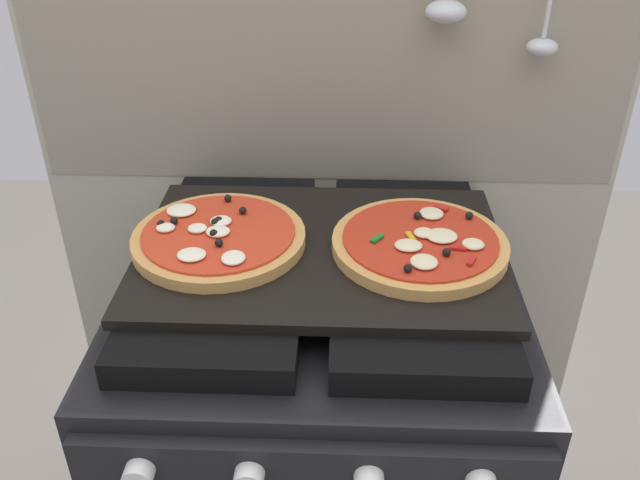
{
  "coord_description": "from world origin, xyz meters",
  "views": [
    {
      "loc": [
        0.03,
        -0.84,
        1.44
      ],
      "look_at": [
        0.0,
        0.0,
        0.93
      ],
      "focal_mm": 37.42,
      "sensor_mm": 36.0,
      "label": 1
    }
  ],
  "objects_px": {
    "baking_tray": "(320,250)",
    "pizza_right": "(420,243)",
    "stove": "(320,458)",
    "pizza_left": "(218,238)"
  },
  "relations": [
    {
      "from": "baking_tray",
      "to": "pizza_right",
      "type": "distance_m",
      "value": 0.15
    },
    {
      "from": "stove",
      "to": "pizza_right",
      "type": "bearing_deg",
      "value": -1.77
    },
    {
      "from": "pizza_right",
      "to": "baking_tray",
      "type": "bearing_deg",
      "value": 177.6
    },
    {
      "from": "baking_tray",
      "to": "pizza_right",
      "type": "xyz_separation_m",
      "value": [
        0.15,
        -0.01,
        0.02
      ]
    },
    {
      "from": "baking_tray",
      "to": "pizza_right",
      "type": "height_order",
      "value": "pizza_right"
    },
    {
      "from": "stove",
      "to": "pizza_right",
      "type": "xyz_separation_m",
      "value": [
        0.15,
        -0.0,
        0.48
      ]
    },
    {
      "from": "stove",
      "to": "pizza_left",
      "type": "distance_m",
      "value": 0.5
    },
    {
      "from": "stove",
      "to": "baking_tray",
      "type": "xyz_separation_m",
      "value": [
        0.0,
        0.0,
        0.46
      ]
    },
    {
      "from": "pizza_left",
      "to": "pizza_right",
      "type": "xyz_separation_m",
      "value": [
        0.3,
        -0.0,
        -0.0
      ]
    },
    {
      "from": "stove",
      "to": "pizza_right",
      "type": "distance_m",
      "value": 0.5
    }
  ]
}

